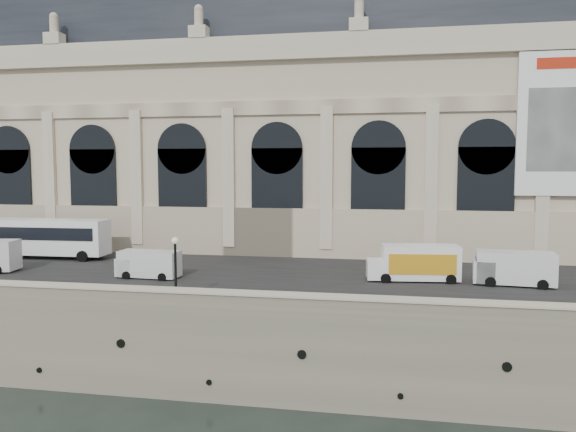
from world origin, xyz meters
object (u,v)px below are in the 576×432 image
box_truck (415,263)px  van_b (146,264)px  van_c (510,268)px  lamp_right (176,271)px  bus_left (42,237)px

box_truck → van_b: bearing=-172.8°
van_c → lamp_right: 25.25m
van_b → lamp_right: 9.59m
van_b → lamp_right: (5.64, -7.68, 1.06)m
lamp_right → bus_left: bearing=143.0°
box_truck → lamp_right: bearing=-146.9°
van_c → lamp_right: bearing=-156.6°
bus_left → lamp_right: lamp_right is taller
bus_left → box_truck: bus_left is taller
van_b → box_truck: (21.67, 2.76, 0.30)m
bus_left → lamp_right: (20.07, -15.15, 0.01)m
bus_left → box_truck: size_ratio=1.82×
bus_left → van_c: (43.22, -5.11, -0.86)m
van_c → box_truck: 7.14m
bus_left → box_truck: (36.09, -4.71, -0.75)m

